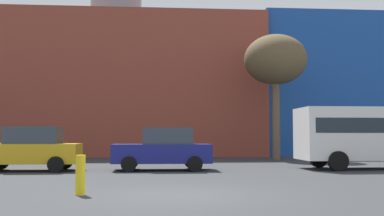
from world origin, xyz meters
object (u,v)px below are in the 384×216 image
at_px(parked_car_1, 29,149).
at_px(bare_tree_1, 275,61).
at_px(bollard_yellow_0, 80,175).
at_px(white_bus, 375,133).
at_px(parked_car_2, 163,149).

height_order(parked_car_1, bare_tree_1, bare_tree_1).
relative_size(parked_car_1, bollard_yellow_0, 4.29).
xyz_separation_m(parked_car_1, bare_tree_1, (12.75, 8.10, 5.22)).
distance_m(white_bus, bollard_yellow_0, 14.25).
height_order(white_bus, bollard_yellow_0, white_bus).
bearing_deg(parked_car_1, bollard_yellow_0, 113.10).
bearing_deg(bare_tree_1, white_bus, -73.65).
xyz_separation_m(parked_car_2, bollard_yellow_0, (-2.20, -8.05, -0.40)).
bearing_deg(white_bus, parked_car_1, 0.17).
height_order(parked_car_1, parked_car_2, parked_car_1).
relative_size(white_bus, bare_tree_1, 0.87).
bearing_deg(parked_car_2, parked_car_1, 0.00).
bearing_deg(bollard_yellow_0, white_bus, 34.73).
distance_m(parked_car_1, bollard_yellow_0, 8.76).
xyz_separation_m(white_bus, bare_tree_1, (-2.36, 8.05, 4.52)).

